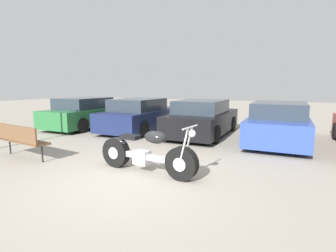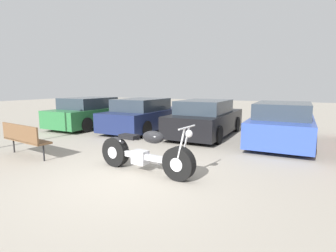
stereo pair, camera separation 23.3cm
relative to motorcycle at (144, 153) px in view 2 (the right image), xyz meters
The scene contains 7 objects.
ground_plane 0.70m from the motorcycle, 100.10° to the right, with size 60.00×60.00×0.00m, color gray.
motorcycle is the anchor object (origin of this frame).
parked_car_green 7.20m from the motorcycle, 141.59° to the left, with size 1.90×4.32×1.35m.
parked_car_navy 5.55m from the motorcycle, 121.91° to the left, with size 1.90×4.32×1.35m.
parked_car_black 4.83m from the motorcycle, 92.65° to the left, with size 1.90×4.32×1.35m.
parked_car_blue 5.25m from the motorcycle, 61.70° to the left, with size 1.90×4.32×1.35m.
park_bench 3.51m from the motorcycle, behind, with size 1.77×0.62×0.89m.
Camera 2 is at (3.09, -4.17, 1.89)m, focal length 28.00 mm.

